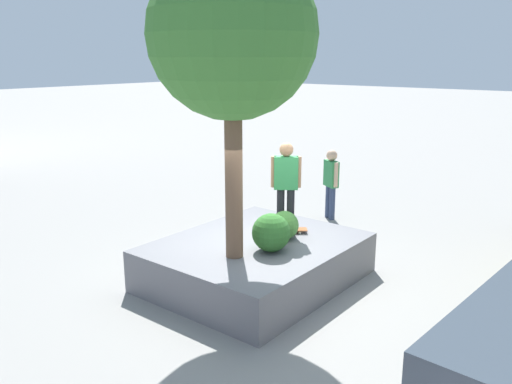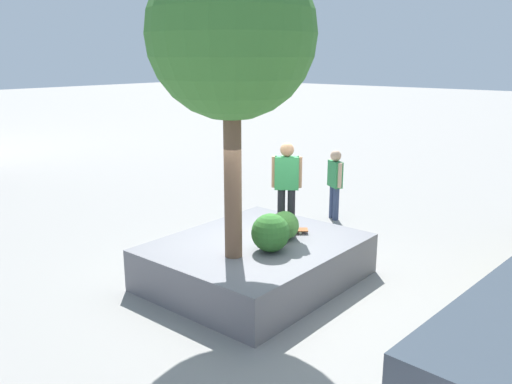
{
  "view_description": "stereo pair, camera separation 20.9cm",
  "coord_description": "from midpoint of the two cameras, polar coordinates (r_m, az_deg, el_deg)",
  "views": [
    {
      "loc": [
        6.87,
        5.21,
        3.88
      ],
      "look_at": [
        0.0,
        -0.25,
        1.64
      ],
      "focal_mm": 37.26,
      "sensor_mm": 36.0,
      "label": 1
    },
    {
      "loc": [
        6.74,
        5.37,
        3.88
      ],
      "look_at": [
        0.0,
        -0.25,
        1.64
      ],
      "focal_mm": 37.26,
      "sensor_mm": 36.0,
      "label": 2
    }
  ],
  "objects": [
    {
      "name": "skateboarder",
      "position": [
        9.52,
        2.61,
        1.3
      ],
      "size": [
        0.4,
        0.46,
        1.6
      ],
      "color": "black",
      "rests_on": "skateboard"
    },
    {
      "name": "boxwood_shrub",
      "position": [
        9.4,
        2.44,
        -3.58
      ],
      "size": [
        0.51,
        0.51,
        0.51
      ],
      "primitive_type": "sphere",
      "color": "#4C8C3D",
      "rests_on": "planter_ledge"
    },
    {
      "name": "ground_plane",
      "position": [
        9.45,
        0.58,
        -9.9
      ],
      "size": [
        120.0,
        120.0,
        0.0
      ],
      "primitive_type": "plane",
      "color": "gray"
    },
    {
      "name": "bystander_watching",
      "position": [
        13.01,
        7.6,
        1.36
      ],
      "size": [
        0.41,
        0.51,
        1.71
      ],
      "color": "navy",
      "rests_on": "ground"
    },
    {
      "name": "hedge_clump",
      "position": [
        8.79,
        0.95,
        -4.38
      ],
      "size": [
        0.64,
        0.64,
        0.64
      ],
      "primitive_type": "sphere",
      "color": "#2D6628",
      "rests_on": "planter_ledge"
    },
    {
      "name": "skateboard",
      "position": [
        9.78,
        2.55,
        -4.08
      ],
      "size": [
        0.67,
        0.75,
        0.07
      ],
      "color": "brown",
      "rests_on": "planter_ledge"
    },
    {
      "name": "plaza_tree",
      "position": [
        8.11,
        -3.33,
        16.4
      ],
      "size": [
        2.54,
        2.54,
        4.73
      ],
      "color": "brown",
      "rests_on": "planter_ledge"
    },
    {
      "name": "planter_ledge",
      "position": [
        9.45,
        -0.64,
        -7.47
      ],
      "size": [
        3.51,
        2.88,
        0.74
      ],
      "primitive_type": "cube",
      "color": "slate",
      "rests_on": "ground"
    }
  ]
}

